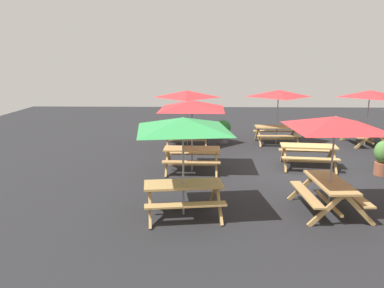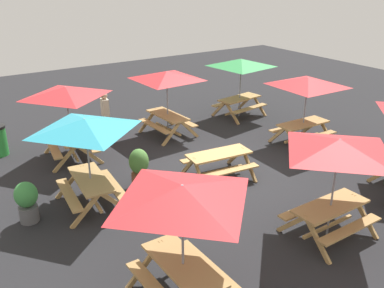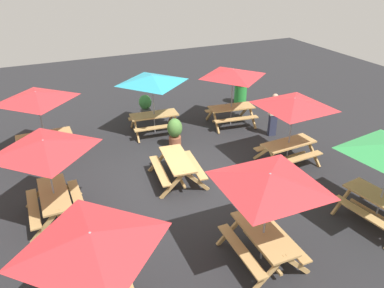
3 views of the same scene
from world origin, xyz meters
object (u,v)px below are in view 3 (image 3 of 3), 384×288
(picnic_table_6, at_px, (152,83))
(potted_plant_1, at_px, (59,259))
(picnic_table_2, at_px, (45,151))
(picnic_table_7, at_px, (233,77))
(picnic_table_1, at_px, (269,186))
(potted_plant_0, at_px, (175,132))
(picnic_table_5, at_px, (177,164))
(potted_plant_2, at_px, (145,106))
(picnic_table_0, at_px, (37,101))
(person_standing, at_px, (274,114))
(trash_bin_green, at_px, (241,93))
(picnic_table_8, at_px, (294,107))
(picnic_table_3, at_px, (92,247))

(picnic_table_6, height_order, potted_plant_1, picnic_table_6)
(picnic_table_2, relative_size, picnic_table_7, 1.00)
(picnic_table_1, height_order, picnic_table_7, same)
(picnic_table_1, distance_m, potted_plant_0, 6.12)
(picnic_table_1, distance_m, picnic_table_5, 4.14)
(potted_plant_2, bearing_deg, picnic_table_0, -68.01)
(picnic_table_6, bearing_deg, person_standing, -22.29)
(picnic_table_5, height_order, person_standing, person_standing)
(trash_bin_green, bearing_deg, picnic_table_2, -59.06)
(picnic_table_5, bearing_deg, trash_bin_green, 139.75)
(picnic_table_6, height_order, person_standing, picnic_table_6)
(picnic_table_0, height_order, potted_plant_2, picnic_table_0)
(picnic_table_8, bearing_deg, potted_plant_2, 116.01)
(picnic_table_0, relative_size, picnic_table_7, 1.00)
(picnic_table_0, height_order, picnic_table_8, same)
(picnic_table_5, relative_size, picnic_table_8, 0.69)
(picnic_table_2, bearing_deg, potted_plant_0, 118.78)
(picnic_table_1, xyz_separation_m, picnic_table_5, (-3.85, -0.50, -1.43))
(picnic_table_5, height_order, picnic_table_8, picnic_table_8)
(picnic_table_5, distance_m, potted_plant_1, 4.57)
(picnic_table_1, height_order, picnic_table_8, same)
(potted_plant_0, bearing_deg, picnic_table_1, -2.51)
(picnic_table_5, bearing_deg, picnic_table_7, 136.27)
(picnic_table_7, xyz_separation_m, person_standing, (1.53, 0.94, -1.10))
(picnic_table_5, bearing_deg, potted_plant_2, 179.24)
(potted_plant_0, bearing_deg, potted_plant_2, -177.25)
(potted_plant_0, bearing_deg, picnic_table_2, -60.60)
(picnic_table_0, relative_size, picnic_table_5, 1.21)
(picnic_table_3, relative_size, potted_plant_2, 2.30)
(picnic_table_2, bearing_deg, potted_plant_1, -4.70)
(person_standing, bearing_deg, picnic_table_2, -157.59)
(potted_plant_1, bearing_deg, trash_bin_green, 130.16)
(picnic_table_2, height_order, potted_plant_2, picnic_table_2)
(picnic_table_8, bearing_deg, picnic_table_0, 148.56)
(person_standing, bearing_deg, picnic_table_7, 131.17)
(picnic_table_3, distance_m, picnic_table_6, 8.53)
(picnic_table_5, bearing_deg, picnic_table_2, -78.11)
(picnic_table_1, xyz_separation_m, picnic_table_2, (-3.50, -4.08, 0.00))
(picnic_table_5, relative_size, picnic_table_7, 0.83)
(picnic_table_3, height_order, picnic_table_5, picnic_table_3)
(picnic_table_6, xyz_separation_m, picnic_table_8, (4.06, 3.23, 0.00))
(picnic_table_3, distance_m, potted_plant_1, 2.16)
(picnic_table_1, relative_size, person_standing, 1.69)
(person_standing, bearing_deg, picnic_table_6, 162.39)
(potted_plant_2, bearing_deg, potted_plant_0, 2.75)
(picnic_table_8, relative_size, trash_bin_green, 2.88)
(potted_plant_2, distance_m, person_standing, 5.29)
(picnic_table_2, relative_size, trash_bin_green, 2.38)
(picnic_table_8, bearing_deg, potted_plant_1, -167.37)
(picnic_table_7, relative_size, potted_plant_0, 2.13)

